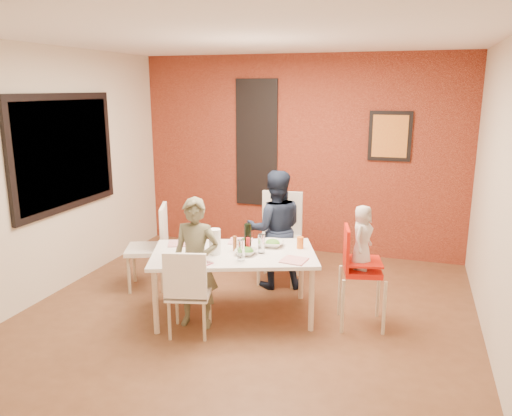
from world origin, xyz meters
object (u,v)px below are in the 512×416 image
(dining_table, at_px, (234,258))
(chair_far, at_px, (280,231))
(high_chair, at_px, (358,267))
(toddler, at_px, (362,237))
(wine_bottle, at_px, (248,237))
(paper_towel_roll, at_px, (215,242))
(child_near, at_px, (196,263))
(child_far, at_px, (275,229))
(chair_near, at_px, (188,289))
(chair_left, at_px, (154,242))

(dining_table, distance_m, chair_far, 1.14)
(chair_far, bearing_deg, high_chair, -47.81)
(chair_far, bearing_deg, toddler, -46.84)
(wine_bottle, bearing_deg, high_chair, 3.80)
(toddler, bearing_deg, chair_far, 61.31)
(chair_far, bearing_deg, paper_towel_roll, -109.45)
(dining_table, bearing_deg, chair_far, 81.03)
(chair_far, relative_size, child_near, 0.83)
(child_far, distance_m, paper_towel_roll, 1.05)
(high_chair, bearing_deg, toddler, -80.76)
(child_near, bearing_deg, child_far, 65.77)
(chair_far, height_order, wine_bottle, chair_far)
(chair_near, xyz_separation_m, paper_towel_roll, (0.09, 0.44, 0.32))
(toddler, bearing_deg, paper_towel_roll, 115.21)
(dining_table, height_order, high_chair, high_chair)
(child_far, bearing_deg, chair_near, 53.75)
(child_near, xyz_separation_m, paper_towel_roll, (0.11, 0.21, 0.16))
(dining_table, bearing_deg, chair_near, -113.86)
(child_near, bearing_deg, chair_near, -89.10)
(toddler, xyz_separation_m, wine_bottle, (-1.11, -0.08, -0.08))
(chair_far, bearing_deg, dining_table, -103.52)
(chair_left, distance_m, toddler, 2.39)
(toddler, bearing_deg, chair_left, 97.74)
(chair_near, distance_m, chair_left, 1.30)
(dining_table, relative_size, chair_near, 2.14)
(wine_bottle, bearing_deg, chair_near, -119.50)
(chair_far, height_order, high_chair, chair_far)
(toddler, relative_size, wine_bottle, 2.23)
(chair_near, bearing_deg, high_chair, -167.82)
(paper_towel_roll, bearing_deg, chair_left, 151.56)
(dining_table, height_order, chair_far, chair_far)
(chair_left, xyz_separation_m, wine_bottle, (1.24, -0.32, 0.27))
(dining_table, xyz_separation_m, child_far, (0.18, 0.87, 0.07))
(child_near, relative_size, child_far, 0.93)
(chair_far, xyz_separation_m, chair_left, (-1.30, -0.71, -0.05))
(dining_table, height_order, child_far, child_far)
(child_near, distance_m, wine_bottle, 0.59)
(dining_table, xyz_separation_m, child_near, (-0.26, -0.32, 0.02))
(child_near, height_order, paper_towel_roll, child_near)
(high_chair, bearing_deg, chair_left, 71.45)
(chair_left, relative_size, high_chair, 0.99)
(toddler, xyz_separation_m, paper_towel_roll, (-1.38, -0.28, -0.09))
(child_far, height_order, wine_bottle, child_far)
(chair_left, xyz_separation_m, toddler, (2.35, -0.24, 0.35))
(child_near, xyz_separation_m, wine_bottle, (0.38, 0.41, 0.17))
(high_chair, distance_m, toddler, 0.30)
(chair_left, relative_size, child_near, 0.76)
(dining_table, xyz_separation_m, chair_left, (-1.12, 0.41, -0.07))
(chair_near, xyz_separation_m, child_far, (0.43, 1.43, 0.21))
(chair_left, bearing_deg, high_chair, 62.13)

